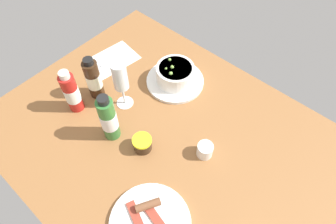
% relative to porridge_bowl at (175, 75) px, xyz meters
% --- Properties ---
extents(ground_plane, '(1.10, 0.84, 0.03)m').
position_rel_porridge_bowl_xyz_m(ground_plane, '(-0.13, 0.20, -0.05)').
color(ground_plane, brown).
extents(porridge_bowl, '(0.21, 0.21, 0.08)m').
position_rel_porridge_bowl_xyz_m(porridge_bowl, '(0.00, 0.00, 0.00)').
color(porridge_bowl, white).
rests_on(porridge_bowl, ground_plane).
extents(cutlery_setting, '(0.16, 0.21, 0.01)m').
position_rel_porridge_bowl_xyz_m(cutlery_setting, '(0.26, 0.08, -0.03)').
color(cutlery_setting, white).
rests_on(cutlery_setting, ground_plane).
extents(creamer_jug, '(0.05, 0.06, 0.05)m').
position_rel_porridge_bowl_xyz_m(creamer_jug, '(-0.26, 0.16, -0.01)').
color(creamer_jug, white).
rests_on(creamer_jug, ground_plane).
extents(wine_glass, '(0.06, 0.06, 0.19)m').
position_rel_porridge_bowl_xyz_m(wine_glass, '(0.07, 0.19, 0.09)').
color(wine_glass, white).
rests_on(wine_glass, ground_plane).
extents(jam_jar, '(0.06, 0.06, 0.05)m').
position_rel_porridge_bowl_xyz_m(jam_jar, '(-0.10, 0.28, -0.01)').
color(jam_jar, '#342214').
rests_on(jam_jar, ground_plane).
extents(sauce_bottle_red, '(0.05, 0.05, 0.17)m').
position_rel_porridge_bowl_xyz_m(sauce_bottle_red, '(0.18, 0.31, 0.04)').
color(sauce_bottle_red, '#B21E19').
rests_on(sauce_bottle_red, ground_plane).
extents(sauce_bottle_green, '(0.05, 0.05, 0.19)m').
position_rel_porridge_bowl_xyz_m(sauce_bottle_green, '(0.01, 0.30, 0.05)').
color(sauce_bottle_green, '#337233').
rests_on(sauce_bottle_green, ground_plane).
extents(sauce_bottle_brown, '(0.05, 0.05, 0.17)m').
position_rel_porridge_bowl_xyz_m(sauce_bottle_brown, '(0.17, 0.23, 0.04)').
color(sauce_bottle_brown, '#382314').
rests_on(sauce_bottle_brown, ground_plane).
extents(breakfast_plate, '(0.22, 0.22, 0.04)m').
position_rel_porridge_bowl_xyz_m(breakfast_plate, '(-0.28, 0.43, -0.03)').
color(breakfast_plate, white).
rests_on(breakfast_plate, ground_plane).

